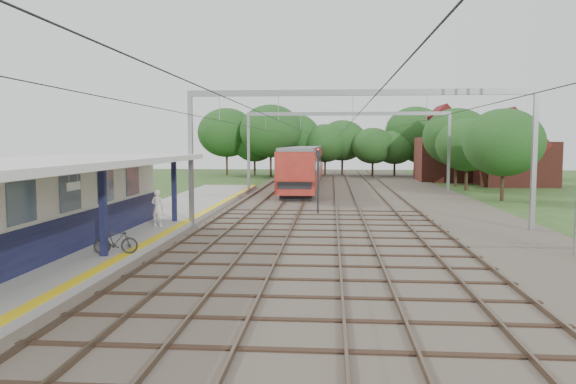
{
  "coord_description": "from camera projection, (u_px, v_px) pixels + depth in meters",
  "views": [
    {
      "loc": [
        2.17,
        -13.16,
        4.36
      ],
      "look_at": [
        -0.29,
        18.36,
        1.6
      ],
      "focal_mm": 35.0,
      "sensor_mm": 36.0,
      "label": 1
    }
  ],
  "objects": [
    {
      "name": "person",
      "position": [
        158.0,
        208.0,
        27.03
      ],
      "size": [
        0.74,
        0.58,
        1.79
      ],
      "primitive_type": "imported",
      "rotation": [
        0.0,
        0.0,
        2.88
      ],
      "color": "white",
      "rests_on": "platform"
    },
    {
      "name": "catenary_system",
      "position": [
        350.0,
        126.0,
        37.99
      ],
      "size": [
        17.22,
        88.0,
        7.0
      ],
      "color": "gray",
      "rests_on": "ground"
    },
    {
      "name": "train",
      "position": [
        306.0,
        164.0,
        58.87
      ],
      "size": [
        2.97,
        36.98,
        3.9
      ],
      "color": "black",
      "rests_on": "ballast_bed"
    },
    {
      "name": "yellow_stripe",
      "position": [
        182.0,
        224.0,
        27.9
      ],
      "size": [
        0.45,
        52.0,
        0.01
      ],
      "primitive_type": "cube",
      "color": "yellow",
      "rests_on": "platform"
    },
    {
      "name": "bicycle",
      "position": [
        116.0,
        241.0,
        20.26
      ],
      "size": [
        1.62,
        0.76,
        0.94
      ],
      "primitive_type": "imported",
      "rotation": [
        0.0,
        0.0,
        1.79
      ],
      "color": "black",
      "rests_on": "platform"
    },
    {
      "name": "station_building",
      "position": [
        37.0,
        205.0,
        21.08
      ],
      "size": [
        3.41,
        18.0,
        3.4
      ],
      "color": "beige",
      "rests_on": "platform"
    },
    {
      "name": "platform",
      "position": [
        138.0,
        227.0,
        28.09
      ],
      "size": [
        5.0,
        52.0,
        0.35
      ],
      "primitive_type": "cube",
      "color": "gray",
      "rests_on": "ground"
    },
    {
      "name": "ground",
      "position": [
        241.0,
        323.0,
        13.62
      ],
      "size": [
        160.0,
        160.0,
        0.0
      ],
      "primitive_type": "plane",
      "color": "#2D4C1E",
      "rests_on": "ground"
    },
    {
      "name": "ballast_bed",
      "position": [
        355.0,
        199.0,
        43.1
      ],
      "size": [
        18.0,
        90.0,
        0.1
      ],
      "primitive_type": "cube",
      "color": "#473D33",
      "rests_on": "ground"
    },
    {
      "name": "house_far",
      "position": [
        454.0,
        153.0,
        63.75
      ],
      "size": [
        8.0,
        6.12,
        8.66
      ],
      "color": "brown",
      "rests_on": "ground"
    },
    {
      "name": "canopy",
      "position": [
        51.0,
        163.0,
        19.86
      ],
      "size": [
        6.4,
        20.0,
        3.44
      ],
      "color": "#111336",
      "rests_on": "platform"
    },
    {
      "name": "rail_tracks",
      "position": [
        323.0,
        197.0,
        43.28
      ],
      "size": [
        11.8,
        88.0,
        0.15
      ],
      "color": "brown",
      "rests_on": "ballast_bed"
    },
    {
      "name": "tree_band",
      "position": [
        345.0,
        139.0,
        69.63
      ],
      "size": [
        31.72,
        30.88,
        8.82
      ],
      "color": "#382619",
      "rests_on": "ground"
    },
    {
      "name": "house_near",
      "position": [
        516.0,
        157.0,
        57.42
      ],
      "size": [
        7.0,
        6.12,
        7.89
      ],
      "color": "brown",
      "rests_on": "ground"
    },
    {
      "name": "signal_post",
      "position": [
        318.0,
        174.0,
        33.99
      ],
      "size": [
        0.3,
        0.26,
        4.09
      ],
      "rotation": [
        0.0,
        0.0,
        0.1
      ],
      "color": "black",
      "rests_on": "ground"
    }
  ]
}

